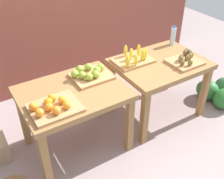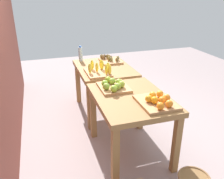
{
  "view_description": "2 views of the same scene",
  "coord_description": "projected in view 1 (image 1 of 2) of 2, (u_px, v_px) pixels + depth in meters",
  "views": [
    {
      "loc": [
        -1.37,
        -2.05,
        2.28
      ],
      "look_at": [
        -0.09,
        0.02,
        0.59
      ],
      "focal_mm": 43.39,
      "sensor_mm": 36.0,
      "label": 1
    },
    {
      "loc": [
        -2.8,
        0.94,
        1.88
      ],
      "look_at": [
        -0.0,
        0.05,
        0.61
      ],
      "focal_mm": 38.38,
      "sensor_mm": 36.0,
      "label": 2
    }
  ],
  "objects": [
    {
      "name": "ground_plane",
      "position": [
        119.0,
        127.0,
        3.32
      ],
      "size": [
        8.0,
        8.0,
        0.0
      ],
      "primitive_type": "plane",
      "color": "#A08D8D"
    },
    {
      "name": "display_table_left",
      "position": [
        73.0,
        100.0,
        2.71
      ],
      "size": [
        1.04,
        0.8,
        0.75
      ],
      "color": "olive",
      "rests_on": "ground_plane"
    },
    {
      "name": "banana_crate",
      "position": [
        133.0,
        59.0,
        3.09
      ],
      "size": [
        0.44,
        0.32,
        0.17
      ],
      "color": "tan",
      "rests_on": "display_table_right"
    },
    {
      "name": "watermelon_pile",
      "position": [
        220.0,
        92.0,
        3.71
      ],
      "size": [
        0.6,
        0.59,
        0.27
      ],
      "color": "#2B6138",
      "rests_on": "ground_plane"
    },
    {
      "name": "apple_bin",
      "position": [
        90.0,
        74.0,
        2.83
      ],
      "size": [
        0.41,
        0.34,
        0.11
      ],
      "color": "tan",
      "rests_on": "display_table_left"
    },
    {
      "name": "kiwi_bin",
      "position": [
        185.0,
        60.0,
        3.1
      ],
      "size": [
        0.36,
        0.32,
        0.1
      ],
      "color": "tan",
      "rests_on": "display_table_right"
    },
    {
      "name": "water_bottle",
      "position": [
        173.0,
        36.0,
        3.44
      ],
      "size": [
        0.06,
        0.06,
        0.25
      ],
      "color": "silver",
      "rests_on": "display_table_right"
    },
    {
      "name": "orange_bin",
      "position": [
        53.0,
        107.0,
        2.39
      ],
      "size": [
        0.44,
        0.36,
        0.11
      ],
      "color": "tan",
      "rests_on": "display_table_left"
    },
    {
      "name": "display_table_right",
      "position": [
        160.0,
        70.0,
        3.2
      ],
      "size": [
        1.04,
        0.8,
        0.75
      ],
      "color": "olive",
      "rests_on": "ground_plane"
    }
  ]
}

